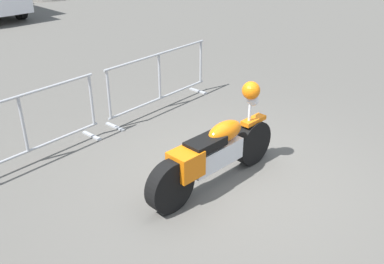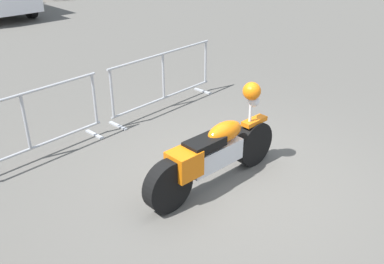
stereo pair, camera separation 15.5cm
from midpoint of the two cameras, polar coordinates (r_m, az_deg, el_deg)
ground_plane at (r=5.98m, az=6.22°, el=-6.26°), size 120.00×120.00×0.00m
motorcycle at (r=5.61m, az=3.80°, el=-2.72°), size 2.27×0.38×1.28m
crowd_barrier_near at (r=6.53m, az=-20.58°, el=0.65°), size 2.48×0.46×1.07m
crowd_barrier_far at (r=7.96m, az=-3.27°, el=6.95°), size 2.48×0.46×1.07m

